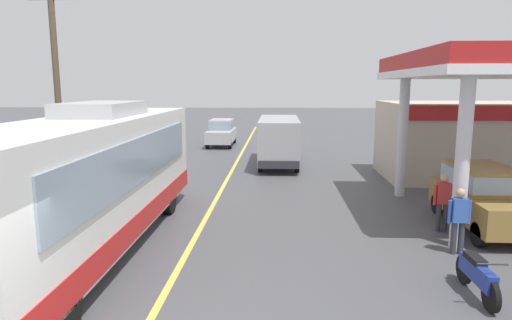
{
  "coord_description": "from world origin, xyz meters",
  "views": [
    {
      "loc": [
        2.24,
        -4.87,
        4.1
      ],
      "look_at": [
        1.5,
        10.0,
        1.6
      ],
      "focal_mm": 30.91,
      "sensor_mm": 36.0,
      "label": 1
    }
  ],
  "objects_px": {
    "car_trailing_behind_bus": "(222,131)",
    "minibus_opposing_lane": "(279,137)",
    "coach_bus_main": "(90,184)",
    "pedestrian_near_pump": "(443,200)",
    "motorcycle_parked_forecourt": "(477,275)",
    "pedestrian_by_shop": "(459,218)",
    "car_at_pump": "(483,194)"
  },
  "relations": [
    {
      "from": "car_at_pump",
      "to": "pedestrian_near_pump",
      "type": "height_order",
      "value": "car_at_pump"
    },
    {
      "from": "motorcycle_parked_forecourt",
      "to": "pedestrian_by_shop",
      "type": "height_order",
      "value": "pedestrian_by_shop"
    },
    {
      "from": "motorcycle_parked_forecourt",
      "to": "pedestrian_by_shop",
      "type": "bearing_deg",
      "value": 77.25
    },
    {
      "from": "motorcycle_parked_forecourt",
      "to": "pedestrian_near_pump",
      "type": "height_order",
      "value": "pedestrian_near_pump"
    },
    {
      "from": "pedestrian_by_shop",
      "to": "car_trailing_behind_bus",
      "type": "xyz_separation_m",
      "value": [
        -8.35,
        19.77,
        0.08
      ]
    },
    {
      "from": "car_trailing_behind_bus",
      "to": "coach_bus_main",
      "type": "bearing_deg",
      "value": -92.08
    },
    {
      "from": "car_at_pump",
      "to": "minibus_opposing_lane",
      "type": "distance_m",
      "value": 11.81
    },
    {
      "from": "car_at_pump",
      "to": "coach_bus_main",
      "type": "bearing_deg",
      "value": -167.72
    },
    {
      "from": "motorcycle_parked_forecourt",
      "to": "car_trailing_behind_bus",
      "type": "xyz_separation_m",
      "value": [
        -7.84,
        22.01,
        0.57
      ]
    },
    {
      "from": "motorcycle_parked_forecourt",
      "to": "car_trailing_behind_bus",
      "type": "distance_m",
      "value": 23.38
    },
    {
      "from": "pedestrian_near_pump",
      "to": "pedestrian_by_shop",
      "type": "distance_m",
      "value": 1.74
    },
    {
      "from": "car_at_pump",
      "to": "car_trailing_behind_bus",
      "type": "relative_size",
      "value": 1.0
    },
    {
      "from": "car_trailing_behind_bus",
      "to": "minibus_opposing_lane",
      "type": "bearing_deg",
      "value": -61.89
    },
    {
      "from": "coach_bus_main",
      "to": "car_at_pump",
      "type": "relative_size",
      "value": 2.63
    },
    {
      "from": "coach_bus_main",
      "to": "motorcycle_parked_forecourt",
      "type": "bearing_deg",
      "value": -13.6
    },
    {
      "from": "car_at_pump",
      "to": "car_trailing_behind_bus",
      "type": "xyz_separation_m",
      "value": [
        -9.87,
        17.63,
        0.0
      ]
    },
    {
      "from": "pedestrian_near_pump",
      "to": "motorcycle_parked_forecourt",
      "type": "bearing_deg",
      "value": -100.69
    },
    {
      "from": "pedestrian_near_pump",
      "to": "car_at_pump",
      "type": "bearing_deg",
      "value": 17.71
    },
    {
      "from": "minibus_opposing_lane",
      "to": "pedestrian_near_pump",
      "type": "height_order",
      "value": "minibus_opposing_lane"
    },
    {
      "from": "coach_bus_main",
      "to": "car_trailing_behind_bus",
      "type": "relative_size",
      "value": 2.63
    },
    {
      "from": "motorcycle_parked_forecourt",
      "to": "pedestrian_near_pump",
      "type": "relative_size",
      "value": 1.08
    },
    {
      "from": "minibus_opposing_lane",
      "to": "pedestrian_by_shop",
      "type": "xyz_separation_m",
      "value": [
        4.39,
        -12.35,
        -0.54
      ]
    },
    {
      "from": "motorcycle_parked_forecourt",
      "to": "car_trailing_behind_bus",
      "type": "bearing_deg",
      "value": 109.61
    },
    {
      "from": "car_at_pump",
      "to": "motorcycle_parked_forecourt",
      "type": "relative_size",
      "value": 2.33
    },
    {
      "from": "car_at_pump",
      "to": "minibus_opposing_lane",
      "type": "relative_size",
      "value": 0.69
    },
    {
      "from": "coach_bus_main",
      "to": "minibus_opposing_lane",
      "type": "height_order",
      "value": "coach_bus_main"
    },
    {
      "from": "coach_bus_main",
      "to": "car_trailing_behind_bus",
      "type": "height_order",
      "value": "coach_bus_main"
    },
    {
      "from": "coach_bus_main",
      "to": "pedestrian_by_shop",
      "type": "height_order",
      "value": "coach_bus_main"
    },
    {
      "from": "pedestrian_by_shop",
      "to": "car_trailing_behind_bus",
      "type": "height_order",
      "value": "car_trailing_behind_bus"
    },
    {
      "from": "pedestrian_near_pump",
      "to": "pedestrian_by_shop",
      "type": "relative_size",
      "value": 1.0
    },
    {
      "from": "pedestrian_near_pump",
      "to": "pedestrian_by_shop",
      "type": "xyz_separation_m",
      "value": [
        -0.24,
        -1.73,
        0.0
      ]
    },
    {
      "from": "coach_bus_main",
      "to": "car_at_pump",
      "type": "height_order",
      "value": "coach_bus_main"
    }
  ]
}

